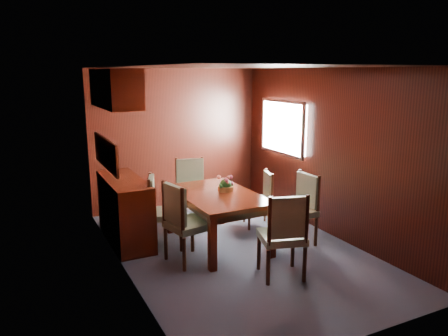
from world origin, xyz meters
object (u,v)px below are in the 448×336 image
flower_centerpiece (226,183)px  chair_left_near (183,219)px  dining_table (217,201)px  chair_head (284,232)px  sideboard (125,210)px  chair_right_near (301,205)px

flower_centerpiece → chair_left_near: bearing=-152.8°
dining_table → chair_left_near: (-0.64, -0.35, -0.05)m
dining_table → chair_head: chair_head is taller
chair_left_near → chair_head: 1.27m
chair_left_near → sideboard: bearing=-167.9°
chair_head → dining_table: bearing=116.5°
sideboard → flower_centerpiece: size_ratio=5.82×
chair_right_near → chair_head: size_ratio=0.96×
chair_right_near → chair_left_near: bearing=84.9°
chair_right_near → dining_table: bearing=65.0°
chair_head → chair_left_near: bearing=149.6°
sideboard → chair_right_near: 2.45m
sideboard → chair_head: bearing=-55.8°
sideboard → flower_centerpiece: (1.26, -0.64, 0.40)m
chair_head → chair_right_near: bearing=60.6°
sideboard → dining_table: size_ratio=0.89×
dining_table → flower_centerpiece: (0.16, 0.06, 0.22)m
sideboard → chair_left_near: 1.15m
dining_table → flower_centerpiece: bearing=19.3°
sideboard → dining_table: (1.10, -0.70, 0.18)m
chair_left_near → chair_right_near: chair_left_near is taller
sideboard → dining_table: bearing=-32.3°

